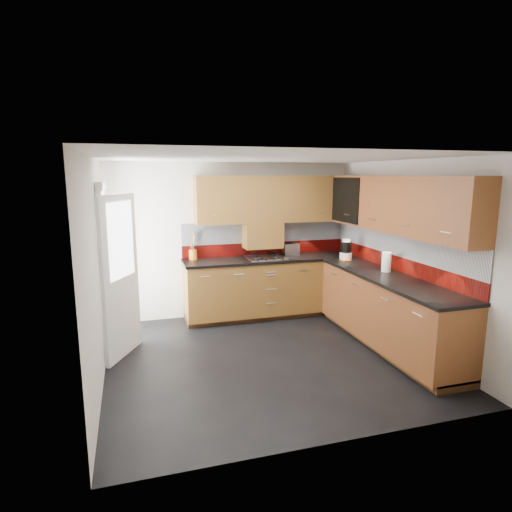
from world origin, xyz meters
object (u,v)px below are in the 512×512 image
object	(u,v)px
food_processor	(346,250)
toaster	(291,249)
utensil_pot	(193,253)
gas_hob	(266,257)

from	to	relation	value
food_processor	toaster	bearing A→B (deg)	140.80
utensil_pot	toaster	bearing A→B (deg)	-2.11
gas_hob	food_processor	xyz separation A→B (m)	(1.16, -0.39, 0.13)
utensil_pot	toaster	xyz separation A→B (m)	(1.57, -0.06, -0.01)
food_processor	utensil_pot	bearing A→B (deg)	164.67
utensil_pot	food_processor	world-z (taller)	utensil_pot
toaster	food_processor	world-z (taller)	food_processor
gas_hob	toaster	xyz separation A→B (m)	(0.48, 0.17, 0.07)
gas_hob	food_processor	distance (m)	1.23
gas_hob	food_processor	size ratio (longest dim) A/B	1.88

